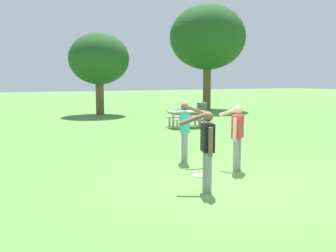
% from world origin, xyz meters
% --- Properties ---
extents(ground_plane, '(120.00, 120.00, 0.00)m').
position_xyz_m(ground_plane, '(0.00, 0.00, 0.00)').
color(ground_plane, '#568E3D').
extents(person_thrower, '(0.63, 0.75, 1.64)m').
position_xyz_m(person_thrower, '(-0.57, -0.45, 0.96)').
color(person_thrower, gray).
rests_on(person_thrower, ground).
extents(person_catcher, '(0.63, 0.75, 1.64)m').
position_xyz_m(person_catcher, '(0.26, 2.12, 0.96)').
color(person_catcher, gray).
rests_on(person_catcher, ground).
extents(person_bystander, '(0.49, 0.84, 1.64)m').
position_xyz_m(person_bystander, '(0.99, 0.72, 0.96)').
color(person_bystander, gray).
rests_on(person_bystander, ground).
extents(frisbee, '(0.30, 0.30, 0.03)m').
position_xyz_m(frisbee, '(-0.15, 0.60, 0.01)').
color(frisbee, white).
rests_on(frisbee, ground).
extents(picnic_table_near, '(1.87, 1.63, 0.77)m').
position_xyz_m(picnic_table_near, '(3.75, 8.66, 0.56)').
color(picnic_table_near, '#B2ADA3').
rests_on(picnic_table_near, ground).
extents(trash_can_beside_table, '(0.59, 0.59, 0.96)m').
position_xyz_m(trash_can_beside_table, '(5.99, 11.10, 0.48)').
color(trash_can_beside_table, '#515156').
rests_on(trash_can_beside_table, ground).
extents(tree_far_right, '(3.76, 3.76, 5.11)m').
position_xyz_m(tree_far_right, '(1.62, 16.41, 3.48)').
color(tree_far_right, brown).
rests_on(tree_far_right, ground).
extents(tree_slender_mid, '(5.48, 5.48, 7.58)m').
position_xyz_m(tree_slender_mid, '(9.81, 17.02, 5.22)').
color(tree_slender_mid, brown).
rests_on(tree_slender_mid, ground).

